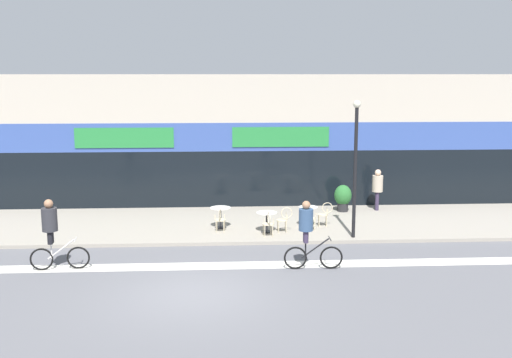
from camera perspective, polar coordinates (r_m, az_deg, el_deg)
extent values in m
plane|color=#5B5B60|center=(16.20, -6.04, -10.86)|extent=(120.00, 120.00, 0.00)
cube|color=gray|center=(23.10, -5.16, -4.31)|extent=(40.00, 5.50, 0.12)
cube|color=#B2A899|center=(27.28, -4.92, 3.88)|extent=(40.00, 4.00, 5.73)
cube|color=black|center=(25.55, -5.00, -0.03)|extent=(38.80, 0.10, 2.40)
cube|color=#334C93|center=(25.32, -5.06, 3.99)|extent=(39.20, 0.14, 1.20)
cube|color=#237A38|center=(25.57, -12.43, 3.85)|extent=(4.10, 0.08, 0.84)
cube|color=#237A38|center=(25.35, 2.37, 4.03)|extent=(4.10, 0.08, 0.84)
cube|color=silver|center=(18.41, -5.68, -8.25)|extent=(36.00, 0.70, 0.01)
cylinder|color=black|center=(22.29, -3.39, -4.62)|extent=(0.42, 0.42, 0.02)
cylinder|color=black|center=(22.20, -3.40, -3.73)|extent=(0.07, 0.07, 0.74)
cylinder|color=silver|center=(22.11, -3.41, -2.76)|extent=(0.77, 0.77, 0.02)
cylinder|color=black|center=(21.66, 1.03, -5.04)|extent=(0.42, 0.42, 0.02)
cylinder|color=black|center=(21.57, 1.03, -4.17)|extent=(0.07, 0.07, 0.71)
cylinder|color=silver|center=(21.49, 1.03, -3.22)|extent=(0.76, 0.76, 0.02)
cylinder|color=black|center=(22.57, 4.97, -4.46)|extent=(0.40, 0.40, 0.02)
cylinder|color=black|center=(22.49, 4.98, -3.61)|extent=(0.07, 0.07, 0.72)
cylinder|color=silver|center=(22.40, 4.99, -2.68)|extent=(0.72, 0.72, 0.02)
cylinder|color=beige|center=(21.65, -3.41, -3.91)|extent=(0.45, 0.45, 0.03)
cylinder|color=beige|center=(21.86, -3.72, -4.39)|extent=(0.03, 0.03, 0.42)
cylinder|color=beige|center=(21.83, -2.99, -4.40)|extent=(0.03, 0.03, 0.42)
cylinder|color=beige|center=(21.59, -3.82, -4.57)|extent=(0.03, 0.03, 0.42)
cylinder|color=beige|center=(21.56, -3.08, -4.59)|extent=(0.03, 0.03, 0.42)
torus|color=beige|center=(21.43, -3.47, -3.34)|extent=(0.08, 0.41, 0.41)
cylinder|color=beige|center=(21.48, -3.92, -3.68)|extent=(0.03, 0.03, 0.23)
cylinder|color=beige|center=(21.44, -3.02, -3.70)|extent=(0.03, 0.03, 0.23)
cylinder|color=beige|center=(21.02, 1.14, -4.32)|extent=(0.45, 0.45, 0.03)
cylinder|color=beige|center=(21.18, 0.69, -4.83)|extent=(0.03, 0.03, 0.42)
cylinder|color=beige|center=(21.24, 1.43, -4.80)|extent=(0.03, 0.03, 0.42)
cylinder|color=beige|center=(20.92, 0.85, -5.03)|extent=(0.03, 0.03, 0.42)
cylinder|color=beige|center=(20.98, 1.60, -4.99)|extent=(0.03, 0.03, 0.42)
torus|color=beige|center=(20.80, 1.24, -3.73)|extent=(0.08, 0.41, 0.41)
cylinder|color=beige|center=(20.80, 0.78, -4.11)|extent=(0.03, 0.03, 0.23)
cylinder|color=beige|center=(20.87, 1.70, -4.07)|extent=(0.03, 0.03, 0.23)
cylinder|color=beige|center=(21.60, 2.49, -3.93)|extent=(0.41, 0.41, 0.03)
cylinder|color=beige|center=(21.50, 2.16, -4.61)|extent=(0.03, 0.03, 0.42)
cylinder|color=beige|center=(21.77, 2.07, -4.43)|extent=(0.03, 0.03, 0.42)
cylinder|color=beige|center=(21.54, 2.90, -4.60)|extent=(0.03, 0.03, 0.42)
cylinder|color=beige|center=(21.81, 2.81, -4.41)|extent=(0.03, 0.03, 0.42)
torus|color=beige|center=(21.56, 2.95, -3.25)|extent=(0.41, 0.04, 0.41)
cylinder|color=beige|center=(21.43, 3.00, -3.70)|extent=(0.03, 0.03, 0.23)
cylinder|color=beige|center=(21.76, 2.88, -3.49)|extent=(0.03, 0.03, 0.23)
cylinder|color=beige|center=(21.94, 5.18, -3.75)|extent=(0.43, 0.43, 0.03)
cylinder|color=beige|center=(22.10, 4.74, -4.24)|extent=(0.03, 0.03, 0.42)
cylinder|color=beige|center=(22.16, 5.45, -4.21)|extent=(0.03, 0.03, 0.42)
cylinder|color=beige|center=(21.83, 4.89, -4.42)|extent=(0.03, 0.03, 0.42)
cylinder|color=beige|center=(21.89, 5.61, -4.39)|extent=(0.03, 0.03, 0.42)
torus|color=beige|center=(21.72, 5.29, -3.18)|extent=(0.06, 0.41, 0.41)
cylinder|color=beige|center=(21.71, 4.84, -3.54)|extent=(0.03, 0.03, 0.23)
cylinder|color=beige|center=(21.79, 5.73, -3.51)|extent=(0.03, 0.03, 0.23)
cylinder|color=beige|center=(22.55, 6.37, -3.39)|extent=(0.43, 0.43, 0.03)
cylinder|color=beige|center=(22.46, 6.04, -4.03)|extent=(0.03, 0.03, 0.42)
cylinder|color=beige|center=(22.73, 5.97, -3.86)|extent=(0.03, 0.03, 0.42)
cylinder|color=beige|center=(22.49, 6.75, -4.03)|extent=(0.03, 0.03, 0.42)
cylinder|color=beige|center=(22.76, 6.67, -3.86)|extent=(0.03, 0.03, 0.42)
torus|color=beige|center=(22.51, 6.81, -2.74)|extent=(0.41, 0.05, 0.41)
cylinder|color=beige|center=(22.38, 6.85, -3.17)|extent=(0.03, 0.03, 0.23)
cylinder|color=beige|center=(22.71, 6.76, -2.97)|extent=(0.03, 0.03, 0.23)
cylinder|color=#232326|center=(25.10, 8.25, -2.63)|extent=(0.44, 0.44, 0.38)
ellipsoid|color=#28662D|center=(25.00, 8.28, -1.53)|extent=(0.71, 0.71, 0.85)
cylinder|color=black|center=(20.79, 9.41, 0.56)|extent=(0.12, 0.12, 4.55)
sphere|color=beige|center=(20.54, 9.60, 7.05)|extent=(0.26, 0.26, 0.26)
torus|color=black|center=(18.76, -16.57, -7.20)|extent=(0.68, 0.12, 0.68)
torus|color=black|center=(18.94, -19.75, -7.21)|extent=(0.68, 0.12, 0.68)
cylinder|color=silver|center=(18.75, -18.05, -6.36)|extent=(0.82, 0.12, 0.61)
cylinder|color=silver|center=(18.82, -18.91, -6.51)|extent=(0.04, 0.04, 0.48)
cylinder|color=silver|center=(18.61, -16.82, -5.50)|extent=(0.07, 0.48, 0.03)
cylinder|color=black|center=(18.79, -18.93, -5.19)|extent=(0.17, 0.17, 0.38)
cylinder|color=black|center=(18.62, -19.03, -5.33)|extent=(0.17, 0.17, 0.38)
cylinder|color=#2D2D33|center=(18.58, -19.07, -3.66)|extent=(0.49, 0.49, 0.69)
sphere|color=#9E7051|center=(18.47, -19.16, -2.23)|extent=(0.26, 0.26, 0.26)
torus|color=black|center=(18.13, 7.18, -7.43)|extent=(0.69, 0.07, 0.69)
torus|color=black|center=(17.99, 3.77, -7.51)|extent=(0.69, 0.07, 0.69)
cylinder|color=black|center=(17.97, 5.67, -6.58)|extent=(0.83, 0.06, 0.62)
cylinder|color=black|center=(17.95, 4.74, -6.75)|extent=(0.04, 0.04, 0.48)
cylinder|color=black|center=(17.95, 7.05, -5.65)|extent=(0.04, 0.48, 0.03)
cylinder|color=#382D47|center=(17.92, 4.73, -5.39)|extent=(0.15, 0.15, 0.36)
cylinder|color=#382D47|center=(17.76, 4.79, -5.53)|extent=(0.15, 0.15, 0.36)
cylinder|color=#334C70|center=(17.71, 4.78, -3.89)|extent=(0.43, 0.43, 0.65)
sphere|color=#9E7051|center=(17.61, 4.80, -2.48)|extent=(0.24, 0.24, 0.24)
cylinder|color=#382D47|center=(25.48, 11.46, -2.08)|extent=(0.18, 0.18, 0.78)
cylinder|color=#382D47|center=(25.64, 11.44, -2.00)|extent=(0.18, 0.18, 0.78)
cylinder|color=#B2A38E|center=(25.42, 11.50, -0.43)|extent=(0.52, 0.52, 0.68)
sphere|color=beige|center=(25.34, 11.54, 0.61)|extent=(0.25, 0.25, 0.25)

